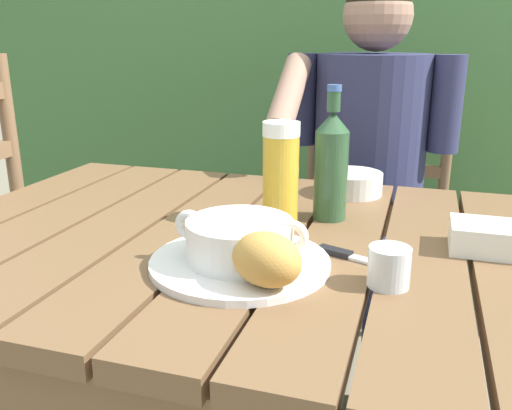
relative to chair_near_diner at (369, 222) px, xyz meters
The scene contains 12 objects.
dining_table 0.88m from the chair_near_diner, 97.91° to the right, with size 1.27×0.85×0.73m.
chair_near_diner is the anchor object (origin of this frame).
person_eating 0.31m from the chair_near_diner, 90.83° to the right, with size 0.48×0.47×1.24m.
serving_plate 1.03m from the chair_near_diner, 96.29° to the right, with size 0.28×0.28×0.01m.
soup_bowl 1.04m from the chair_near_diner, 96.29° to the right, with size 0.22×0.17×0.07m.
bread_roll 1.12m from the chair_near_diner, 92.35° to the right, with size 0.13×0.11×0.08m.
beer_glass 0.85m from the chair_near_diner, 97.86° to the right, with size 0.07×0.07×0.19m.
beer_bottle 0.81m from the chair_near_diner, 91.38° to the right, with size 0.06×0.06×0.26m.
water_glass_small 1.04m from the chair_near_diner, 83.35° to the right, with size 0.06×0.06×0.06m.
butter_tub 0.90m from the chair_near_diner, 71.78° to the right, with size 0.13×0.10×0.05m.
table_knife 0.95m from the chair_near_diner, 86.90° to the right, with size 0.14×0.07×0.01m.
diner_bowl 0.60m from the chair_near_diner, 90.00° to the right, with size 0.14×0.14×0.05m.
Camera 1 is at (0.27, -0.87, 1.07)m, focal length 37.95 mm.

